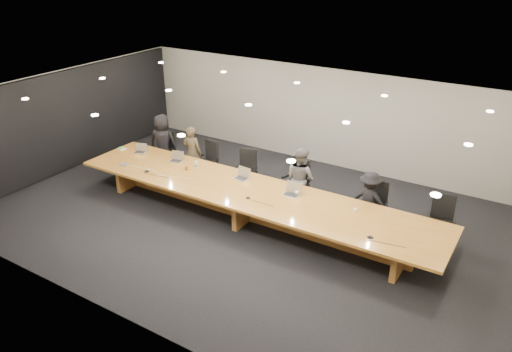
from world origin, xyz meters
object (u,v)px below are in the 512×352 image
Objects in this scene: laptop_a at (140,149)px; mic_center at (248,197)px; chair_far_left at (166,150)px; chair_left at (207,161)px; laptop_d at (291,190)px; laptop_c at (241,174)px; person_d at (369,200)px; water_bottle at (196,165)px; chair_far_right at (441,221)px; paper_cup_far at (355,210)px; mic_right at (370,237)px; person_b at (192,153)px; chair_right at (374,205)px; person_a at (163,142)px; amber_mug at (186,168)px; chair_mid_left at (245,171)px; laptop_b at (176,157)px; paper_cup_near at (297,193)px; conference_table at (249,200)px; av_box at (124,165)px; person_c at (300,178)px; chair_mid_right at (295,182)px; mic_left at (147,171)px.

mic_center is (3.91, -0.70, -0.11)m from laptop_a.
chair_far_left is 0.94× the size of chair_left.
laptop_d is at bearing -10.71° from chair_left.
person_d is at bearing 19.43° from laptop_c.
chair_left reaches higher than water_bottle.
chair_far_right is 1.84m from paper_cup_far.
chair_far_right is at bearing 30.26° from paper_cup_far.
chair_far_left reaches higher than water_bottle.
mic_right is (5.22, -1.74, 0.22)m from chair_left.
laptop_a is (-1.18, -0.77, 0.13)m from person_b.
person_b reaches higher than laptop_c.
chair_right is at bearing -143.15° from person_d.
mic_center is at bearing -28.76° from laptop_a.
chair_left is 5.11× the size of water_bottle.
person_a is 4.12m from mic_center.
amber_mug is at bearing 10.63° from person_d.
chair_mid_left is 1.53m from amber_mug.
water_bottle is at bearing 123.78° from person_b.
paper_cup_near is (3.54, -0.04, -0.09)m from laptop_b.
laptop_d reaches higher than amber_mug.
av_box is (-3.49, -0.45, 0.24)m from conference_table.
chair_left is 0.71× the size of person_c.
av_box is (-1.54, -0.60, -0.03)m from amber_mug.
chair_mid_left reaches higher than laptop_b.
person_c reaches higher than laptop_b.
av_box is (0.17, -1.66, -0.04)m from person_a.
mic_right is at bearing 108.62° from person_d.
laptop_d is (1.84, -0.96, 0.34)m from chair_mid_left.
person_a is 7.80× the size of av_box.
chair_mid_right is 0.87× the size of person_d.
chair_left is at bearing 16.52° from person_c.
amber_mug is at bearing 39.42° from person_c.
person_b is 1.10× the size of person_d.
conference_table is at bearing 146.03° from person_b.
person_a is 1.19× the size of person_d.
chair_right is at bearing -0.24° from av_box.
chair_far_left reaches higher than mic_right.
chair_mid_left is at bearing 47.68° from water_bottle.
laptop_d reaches higher than mic_center.
mic_right is (0.61, -1.61, 0.09)m from person_d.
laptop_a reaches higher than amber_mug.
chair_right is 1.85m from person_c.
mic_right is at bearing -18.63° from laptop_d.
person_a reaches higher than paper_cup_far.
water_bottle is at bearing 9.04° from person_d.
chair_far_right is (4.00, 1.24, 0.04)m from conference_table.
chair_mid_right is at bearing 77.73° from mic_center.
water_bottle reaches higher than mic_left.
paper_cup_near is at bearing 39.64° from mic_center.
mic_center is (-0.54, -1.49, -0.01)m from person_c.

